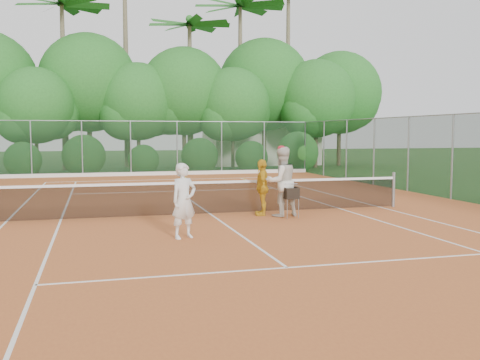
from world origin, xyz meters
name	(u,v)px	position (x,y,z in m)	size (l,w,h in m)	color
ground	(210,215)	(0.00, 0.00, 0.00)	(120.00, 120.00, 0.00)	#214719
clay_court	(210,214)	(0.00, 0.00, 0.01)	(18.00, 36.00, 0.02)	#B75D2A
club_building	(260,144)	(9.00, 24.00, 1.50)	(8.00, 5.00, 3.00)	beige
tennis_net	(210,197)	(0.00, 0.00, 0.53)	(11.97, 0.10, 1.10)	gray
player_white	(184,201)	(-1.30, -3.32, 0.86)	(0.61, 0.40, 1.68)	silver
player_center_grp	(281,181)	(1.84, -0.89, 1.00)	(1.07, 0.90, 1.99)	beige
player_yellow	(262,187)	(1.39, -0.56, 0.82)	(0.94, 0.39, 1.60)	gold
ball_hopper	(291,194)	(2.01, -1.23, 0.69)	(0.37, 0.37, 0.84)	gray
stray_ball_a	(184,183)	(0.72, 9.31, 0.05)	(0.07, 0.07, 0.07)	gold
stray_ball_b	(185,178)	(1.32, 12.47, 0.05)	(0.07, 0.07, 0.07)	#B9D230
stray_ball_c	(245,179)	(4.04, 10.74, 0.05)	(0.07, 0.07, 0.07)	gold
court_markings	(210,214)	(0.00, 0.00, 0.02)	(11.03, 23.83, 0.01)	white
fence_back	(154,148)	(0.00, 15.00, 1.52)	(18.07, 0.07, 3.00)	#19381E
tropical_treeline	(167,91)	(1.43, 20.22, 5.11)	(32.10, 8.49, 15.03)	brown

